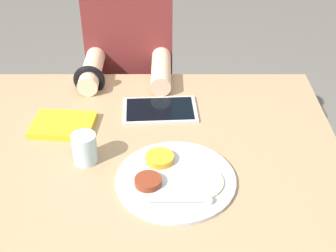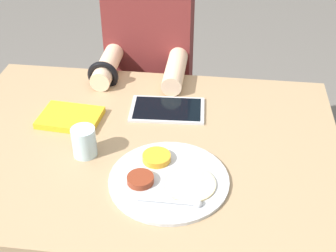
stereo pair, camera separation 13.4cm
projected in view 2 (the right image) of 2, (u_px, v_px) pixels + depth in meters
name	position (u px, v px, depth m)	size (l,w,h in m)	color
dining_table	(145.00, 226.00, 1.58)	(1.17, 0.84, 0.71)	#9E7F5B
thali_tray	(168.00, 179.00, 1.24)	(0.32, 0.32, 0.03)	#B7BABF
red_notebook	(70.00, 118.00, 1.46)	(0.20, 0.15, 0.02)	silver
tablet_device	(167.00, 109.00, 1.51)	(0.25, 0.16, 0.01)	#B7B7BC
person_diner	(151.00, 84.00, 1.95)	(0.34, 0.44, 1.18)	black
drinking_glass	(84.00, 142.00, 1.31)	(0.07, 0.07, 0.09)	silver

